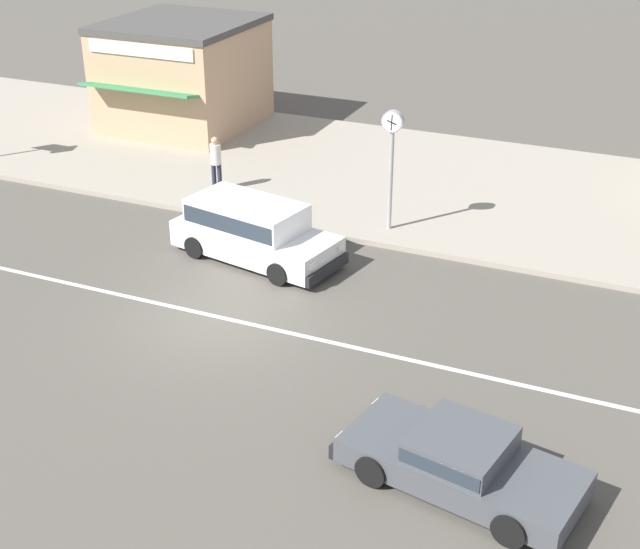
{
  "coord_description": "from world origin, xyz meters",
  "views": [
    {
      "loc": [
        9.43,
        -15.82,
        10.38
      ],
      "look_at": [
        1.88,
        1.55,
        0.8
      ],
      "focal_mm": 50.0,
      "sensor_mm": 36.0,
      "label": 1
    }
  ],
  "objects_px": {
    "shopfront_corner_warung": "(183,73)",
    "minivan_white_1": "(252,228)",
    "pedestrian_near_clock": "(216,159)",
    "street_clock": "(392,143)",
    "sedan_dark_grey_0": "(460,460)"
  },
  "relations": [
    {
      "from": "minivan_white_1",
      "to": "street_clock",
      "type": "distance_m",
      "value": 4.47
    },
    {
      "from": "minivan_white_1",
      "to": "pedestrian_near_clock",
      "type": "height_order",
      "value": "pedestrian_near_clock"
    },
    {
      "from": "street_clock",
      "to": "shopfront_corner_warung",
      "type": "xyz_separation_m",
      "value": [
        -10.4,
        6.19,
        -0.57
      ]
    },
    {
      "from": "minivan_white_1",
      "to": "pedestrian_near_clock",
      "type": "xyz_separation_m",
      "value": [
        -3.13,
        3.64,
        0.31
      ]
    },
    {
      "from": "street_clock",
      "to": "shopfront_corner_warung",
      "type": "relative_size",
      "value": 0.57
    },
    {
      "from": "shopfront_corner_warung",
      "to": "minivan_white_1",
      "type": "bearing_deg",
      "value": -50.32
    },
    {
      "from": "minivan_white_1",
      "to": "street_clock",
      "type": "bearing_deg",
      "value": 46.43
    },
    {
      "from": "sedan_dark_grey_0",
      "to": "street_clock",
      "type": "bearing_deg",
      "value": 115.99
    },
    {
      "from": "sedan_dark_grey_0",
      "to": "minivan_white_1",
      "type": "relative_size",
      "value": 0.93
    },
    {
      "from": "minivan_white_1",
      "to": "pedestrian_near_clock",
      "type": "bearing_deg",
      "value": 130.69
    },
    {
      "from": "street_clock",
      "to": "pedestrian_near_clock",
      "type": "height_order",
      "value": "street_clock"
    },
    {
      "from": "minivan_white_1",
      "to": "shopfront_corner_warung",
      "type": "xyz_separation_m",
      "value": [
        -7.59,
        9.15,
        1.26
      ]
    },
    {
      "from": "pedestrian_near_clock",
      "to": "shopfront_corner_warung",
      "type": "bearing_deg",
      "value": 128.99
    },
    {
      "from": "minivan_white_1",
      "to": "shopfront_corner_warung",
      "type": "relative_size",
      "value": 0.81
    },
    {
      "from": "sedan_dark_grey_0",
      "to": "street_clock",
      "type": "xyz_separation_m",
      "value": [
        -4.74,
        9.72,
        2.14
      ]
    }
  ]
}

